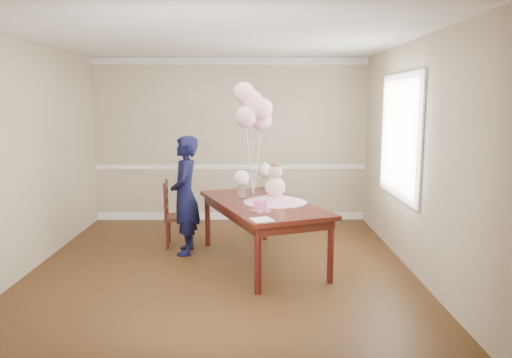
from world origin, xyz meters
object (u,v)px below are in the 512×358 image
object	(u,v)px
birthday_cake	(261,206)
woman	(185,195)
dining_chair_seat	(180,217)
dining_table_top	(262,204)

from	to	relation	value
birthday_cake	woman	world-z (taller)	woman
birthday_cake	dining_chair_seat	bearing A→B (deg)	131.66
birthday_cake	dining_chair_seat	world-z (taller)	birthday_cake
dining_table_top	dining_chair_seat	distance (m)	1.39
birthday_cake	dining_chair_seat	distance (m)	1.71
birthday_cake	dining_table_top	bearing A→B (deg)	87.16
woman	birthday_cake	bearing A→B (deg)	44.13
woman	dining_chair_seat	bearing A→B (deg)	-162.44
dining_table_top	woman	distance (m)	1.07
dining_chair_seat	woman	xyz separation A→B (m)	(0.13, -0.35, 0.37)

